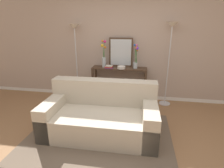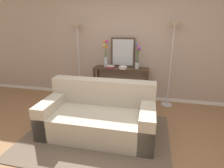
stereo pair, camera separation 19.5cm
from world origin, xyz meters
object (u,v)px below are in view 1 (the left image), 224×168
object	(u,v)px
vase_tall_flowers	(104,55)
book_stack	(109,67)
fruit_bowl	(121,67)
floor_lamp_left	(75,41)
couch	(101,116)
vase_short_flowers	(136,58)
floor_lamp_right	(171,41)
book_row_under_console	(104,98)
console_table	(119,79)
wall_mirror	(121,52)

from	to	relation	value
vase_tall_flowers	book_stack	world-z (taller)	vase_tall_flowers
fruit_bowl	floor_lamp_left	bearing A→B (deg)	174.99
couch	vase_short_flowers	distance (m)	1.68
floor_lamp_right	book_row_under_console	distance (m)	2.08
vase_short_flowers	floor_lamp_left	bearing A→B (deg)	179.65
floor_lamp_right	book_stack	world-z (taller)	floor_lamp_right
fruit_bowl	book_row_under_console	size ratio (longest dim) A/B	0.65
console_table	vase_short_flowers	size ratio (longest dim) A/B	2.33
console_table	floor_lamp_right	bearing A→B (deg)	0.04
vase_tall_flowers	console_table	bearing A→B (deg)	0.68
wall_mirror	book_row_under_console	distance (m)	1.22
floor_lamp_left	console_table	bearing A→B (deg)	-0.04
couch	floor_lamp_right	size ratio (longest dim) A/B	1.02
couch	wall_mirror	xyz separation A→B (m)	(0.15, 1.54, 0.89)
floor_lamp_left	floor_lamp_right	world-z (taller)	floor_lamp_right
console_table	vase_tall_flowers	size ratio (longest dim) A/B	2.03
floor_lamp_right	fruit_bowl	bearing A→B (deg)	-174.66
vase_tall_flowers	book_stack	xyz separation A→B (m)	(0.14, -0.10, -0.25)
vase_tall_flowers	couch	bearing A→B (deg)	-80.20
couch	book_stack	size ratio (longest dim) A/B	9.65
book_row_under_console	vase_short_flowers	bearing A→B (deg)	-0.60
floor_lamp_right	vase_short_flowers	size ratio (longest dim) A/B	3.37
floor_lamp_left	book_row_under_console	xyz separation A→B (m)	(0.67, -0.00, -1.39)
floor_lamp_left	book_row_under_console	world-z (taller)	floor_lamp_left
couch	book_row_under_console	world-z (taller)	couch
floor_lamp_right	fruit_bowl	distance (m)	1.22
wall_mirror	book_row_under_console	size ratio (longest dim) A/B	2.33
floor_lamp_right	book_row_under_console	world-z (taller)	floor_lamp_right
floor_lamp_left	vase_short_flowers	size ratio (longest dim) A/B	3.29
console_table	book_row_under_console	size ratio (longest dim) A/B	4.44
floor_lamp_right	book_stack	xyz separation A→B (m)	(-1.35, -0.10, -0.60)
floor_lamp_left	floor_lamp_right	xyz separation A→B (m)	(2.18, 0.00, 0.04)
wall_mirror	fruit_bowl	size ratio (longest dim) A/B	3.60
vase_short_flowers	book_row_under_console	world-z (taller)	vase_short_flowers
wall_mirror	vase_short_flowers	world-z (taller)	wall_mirror
vase_tall_flowers	vase_short_flowers	size ratio (longest dim) A/B	1.15
floor_lamp_left	floor_lamp_right	distance (m)	2.18
book_row_under_console	floor_lamp_left	bearing A→B (deg)	179.93
vase_tall_flowers	book_stack	bearing A→B (deg)	-34.20
vase_short_flowers	book_row_under_console	distance (m)	1.30
couch	wall_mirror	size ratio (longest dim) A/B	2.82
book_row_under_console	wall_mirror	bearing A→B (deg)	18.61
vase_tall_flowers	book_row_under_console	xyz separation A→B (m)	(-0.02, 0.00, -1.09)
floor_lamp_right	floor_lamp_left	bearing A→B (deg)	-180.00
couch	book_stack	bearing A→B (deg)	94.36
vase_short_flowers	couch	bearing A→B (deg)	-110.31
floor_lamp_right	console_table	bearing A→B (deg)	-179.96
couch	wall_mirror	distance (m)	1.78
fruit_bowl	wall_mirror	bearing A→B (deg)	101.38
book_row_under_console	vase_tall_flowers	bearing A→B (deg)	-14.98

